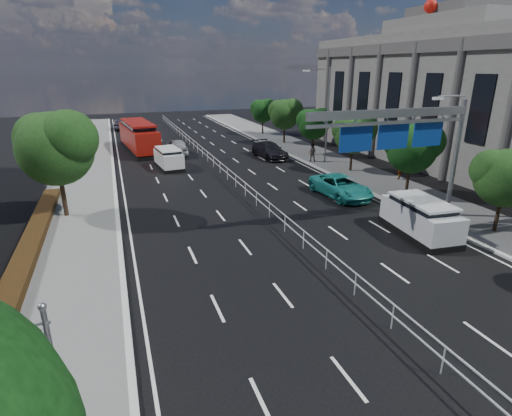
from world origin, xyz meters
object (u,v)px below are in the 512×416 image
toilet_sign (29,363)px  white_minivan (169,158)px  silver_minivan (420,218)px  parked_car_teal (341,186)px  red_bus (139,136)px  near_car_silver (177,147)px  pedestrian_a (400,170)px  overhead_gantry (406,131)px  parked_car_dark (270,150)px  near_car_dark (121,124)px  pedestrian_b (312,153)px

toilet_sign → white_minivan: (6.93, 28.97, -2.01)m
silver_minivan → parked_car_teal: size_ratio=0.94×
white_minivan → red_bus: 9.56m
toilet_sign → near_car_silver: bearing=76.1°
parked_car_teal → pedestrian_a: pedestrian_a is taller
overhead_gantry → parked_car_dark: bearing=90.7°
red_bus → near_car_dark: bearing=88.0°
toilet_sign → pedestrian_a: size_ratio=2.81×
overhead_gantry → red_bus: (-12.70, 28.25, -3.90)m
pedestrian_a → near_car_silver: bearing=-92.1°
overhead_gantry → silver_minivan: overhead_gantry is taller
overhead_gantry → pedestrian_a: (6.63, 8.03, -4.69)m
overhead_gantry → white_minivan: size_ratio=2.26×
silver_minivan → parked_car_dark: (-0.43, 21.75, -0.23)m
silver_minivan → parked_car_dark: size_ratio=0.95×
toilet_sign → parked_car_dark: toilet_sign is taller
silver_minivan → pedestrian_b: size_ratio=2.95×
near_car_dark → silver_minivan: (14.26, -48.08, 0.24)m
parked_car_teal → white_minivan: bearing=124.6°
overhead_gantry → red_bus: overhead_gantry is taller
toilet_sign → silver_minivan: toilet_sign is taller
pedestrian_a → parked_car_dark: bearing=-104.8°
silver_minivan → pedestrian_a: silver_minivan is taller
near_car_silver → pedestrian_b: 14.63m
toilet_sign → white_minivan: toilet_sign is taller
red_bus → near_car_silver: size_ratio=2.29×
white_minivan → near_car_silver: bearing=67.9°
near_car_dark → overhead_gantry: bearing=114.8°
pedestrian_a → toilet_sign: bearing=-8.1°
pedestrian_b → overhead_gantry: bearing=113.9°
near_car_dark → silver_minivan: bearing=114.4°
overhead_gantry → near_car_dark: size_ratio=2.18×
near_car_silver → red_bus: bearing=-39.3°
red_bus → pedestrian_a: size_ratio=7.24×
overhead_gantry → parked_car_teal: (-0.24, 5.89, -4.85)m
pedestrian_a → pedestrian_b: pedestrian_b is taller
parked_car_dark → pedestrian_a: bearing=-65.3°
parked_car_dark → pedestrian_a: 13.76m
red_bus → parked_car_dark: bearing=-40.0°
red_bus → near_car_silver: 5.00m
white_minivan → near_car_dark: size_ratio=0.96×
white_minivan → parked_car_dark: (10.52, 1.03, -0.14)m
silver_minivan → pedestrian_a: bearing=62.3°
overhead_gantry → red_bus: 31.21m
parked_car_dark → pedestrian_b: size_ratio=3.11×
toilet_sign → red_bus: (5.00, 38.30, -1.24)m
overhead_gantry → near_car_dark: (-14.07, 46.27, -4.83)m
near_car_dark → pedestrian_a: bearing=126.3°
overhead_gantry → toilet_sign: bearing=-150.4°
parked_car_dark → overhead_gantry: bearing=-94.6°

